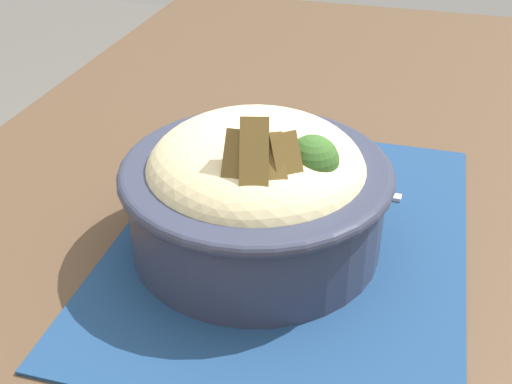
# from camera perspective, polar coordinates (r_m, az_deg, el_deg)

# --- Properties ---
(table) EXTENTS (1.32, 0.78, 0.77)m
(table) POSITION_cam_1_polar(r_m,az_deg,el_deg) (0.62, 6.03, -7.99)
(table) COLOR #4C3826
(table) RESTS_ON ground_plane
(placemat) EXTENTS (0.38, 0.29, 0.00)m
(placemat) POSITION_cam_1_polar(r_m,az_deg,el_deg) (0.55, 3.14, -4.16)
(placemat) COLOR navy
(placemat) RESTS_ON table
(bowl) EXTENTS (0.22, 0.22, 0.13)m
(bowl) POSITION_cam_1_polar(r_m,az_deg,el_deg) (0.51, 0.05, 0.34)
(bowl) COLOR #2D3347
(bowl) RESTS_ON placemat
(fork) EXTENTS (0.02, 0.14, 0.00)m
(fork) POSITION_cam_1_polar(r_m,az_deg,el_deg) (0.62, 5.77, 0.62)
(fork) COLOR silver
(fork) RESTS_ON placemat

